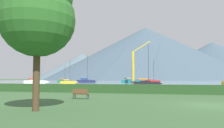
# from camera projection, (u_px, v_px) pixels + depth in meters

# --- Properties ---
(ground_plane) EXTENTS (1000.00, 1000.00, 0.00)m
(ground_plane) POSITION_uv_depth(u_px,v_px,m) (209.00, 105.00, 15.42)
(ground_plane) COLOR #385B33
(harbor_water) EXTENTS (320.00, 246.00, 0.00)m
(harbor_water) POSITION_uv_depth(u_px,v_px,m) (168.00, 81.00, 148.38)
(harbor_water) COLOR #8499A8
(harbor_water) RESTS_ON ground_plane
(hedge_line) EXTENTS (80.00, 1.20, 1.15)m
(hedge_line) POSITION_uv_depth(u_px,v_px,m) (190.00, 89.00, 26.14)
(hedge_line) COLOR #284C23
(hedge_line) RESTS_ON ground_plane
(sailboat_slip_1) EXTENTS (7.95, 3.74, 11.47)m
(sailboat_slip_1) POSITION_uv_depth(u_px,v_px,m) (147.00, 83.00, 58.89)
(sailboat_slip_1) COLOR black
(sailboat_slip_1) RESTS_ON harbor_water
(sailboat_slip_3) EXTENTS (9.29, 4.01, 12.44)m
(sailboat_slip_3) POSITION_uv_depth(u_px,v_px,m) (86.00, 81.00, 97.34)
(sailboat_slip_3) COLOR navy
(sailboat_slip_3) RESTS_ON harbor_water
(sailboat_slip_4) EXTENTS (9.29, 3.32, 10.01)m
(sailboat_slip_4) POSITION_uv_depth(u_px,v_px,m) (131.00, 81.00, 94.58)
(sailboat_slip_4) COLOR #19707A
(sailboat_slip_4) RESTS_ON harbor_water
(sailboat_slip_5) EXTENTS (7.96, 4.32, 10.76)m
(sailboat_slip_5) POSITION_uv_depth(u_px,v_px,m) (153.00, 81.00, 103.07)
(sailboat_slip_5) COLOR red
(sailboat_slip_5) RESTS_ON harbor_water
(sailboat_slip_6) EXTENTS (8.90, 4.68, 11.76)m
(sailboat_slip_6) POSITION_uv_depth(u_px,v_px,m) (36.00, 82.00, 76.81)
(sailboat_slip_6) COLOR white
(sailboat_slip_6) RESTS_ON harbor_water
(sailboat_slip_7) EXTENTS (7.41, 2.96, 8.98)m
(sailboat_slip_7) POSITION_uv_depth(u_px,v_px,m) (64.00, 81.00, 112.53)
(sailboat_slip_7) COLOR #236B38
(sailboat_slip_7) RESTS_ON harbor_water
(sailboat_slip_10) EXTENTS (6.81, 2.94, 9.08)m
(sailboat_slip_10) POSITION_uv_depth(u_px,v_px,m) (69.00, 82.00, 80.21)
(sailboat_slip_10) COLOR gold
(sailboat_slip_10) RESTS_ON harbor_water
(park_bench_near_path) EXTENTS (1.60, 0.60, 0.95)m
(park_bench_near_path) POSITION_uv_depth(u_px,v_px,m) (81.00, 93.00, 20.15)
(park_bench_near_path) COLOR brown
(park_bench_near_path) RESTS_ON ground_plane
(park_tree) EXTENTS (4.56, 4.56, 8.35)m
(park_tree) POSITION_uv_depth(u_px,v_px,m) (40.00, 15.00, 13.00)
(park_tree) COLOR #4C3823
(park_tree) RESTS_ON ground_plane
(dock_crane) EXTENTS (7.91, 2.00, 16.99)m
(dock_crane) POSITION_uv_depth(u_px,v_px,m) (134.00, 69.00, 87.12)
(dock_crane) COLOR #333338
(dock_crane) RESTS_ON ground_plane
(distant_hill_west_ridge) EXTENTS (307.47, 307.47, 82.58)m
(distant_hill_west_ridge) POSITION_uv_depth(u_px,v_px,m) (145.00, 53.00, 338.25)
(distant_hill_west_ridge) COLOR #425666
(distant_hill_west_ridge) RESTS_ON ground_plane
(distant_hill_central_peak) EXTENTS (181.75, 181.75, 49.68)m
(distant_hill_central_peak) POSITION_uv_depth(u_px,v_px,m) (82.00, 67.00, 416.57)
(distant_hill_central_peak) COLOR slate
(distant_hill_central_peak) RESTS_ON ground_plane
(distant_hill_east_ridge) EXTENTS (256.12, 256.12, 67.29)m
(distant_hill_east_ridge) POSITION_uv_depth(u_px,v_px,m) (212.00, 61.00, 385.93)
(distant_hill_east_ridge) COLOR #425666
(distant_hill_east_ridge) RESTS_ON ground_plane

